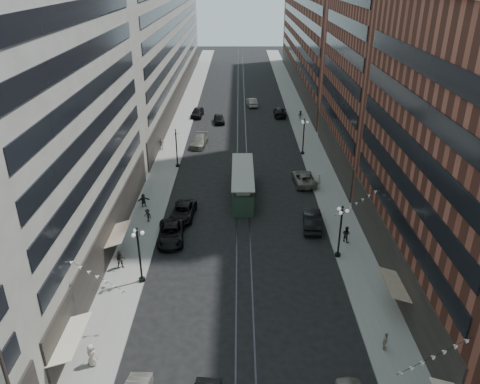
{
  "coord_description": "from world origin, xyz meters",
  "views": [
    {
      "loc": [
        -0.45,
        -6.57,
        25.58
      ],
      "look_at": [
        -0.36,
        36.41,
        5.0
      ],
      "focal_mm": 35.0,
      "sensor_mm": 36.0,
      "label": 1
    }
  ],
  "objects_px": {
    "lamppost_sw_mid": "(176,147)",
    "car_14": "(252,102)",
    "car_2": "(171,233)",
    "car_8": "(199,141)",
    "car_13": "(219,119)",
    "car_9": "(197,112)",
    "pedestrian_9": "(300,115)",
    "lamppost_se_mid": "(304,135)",
    "pedestrian_4": "(385,341)",
    "pedestrian_1": "(91,355)",
    "pedestrian_extra_1": "(148,215)",
    "car_10": "(312,220)",
    "pedestrian_5": "(144,200)",
    "pedestrian_2": "(121,260)",
    "pedestrian_7": "(346,234)",
    "car_12": "(280,112)",
    "pedestrian_8": "(318,180)",
    "lamppost_se_far": "(340,230)",
    "car_7": "(183,212)",
    "car_11": "(304,178)",
    "lamppost_sw_far": "(139,253)",
    "streetcar": "(243,184)",
    "pedestrian_6": "(161,144)"
  },
  "relations": [
    {
      "from": "lamppost_sw_mid",
      "to": "car_14",
      "type": "relative_size",
      "value": 1.1
    },
    {
      "from": "car_2",
      "to": "car_8",
      "type": "xyz_separation_m",
      "value": [
        0.73,
        28.77,
        0.01
      ]
    },
    {
      "from": "car_2",
      "to": "car_13",
      "type": "relative_size",
      "value": 1.28
    },
    {
      "from": "car_9",
      "to": "car_2",
      "type": "bearing_deg",
      "value": -83.44
    },
    {
      "from": "pedestrian_9",
      "to": "lamppost_se_mid",
      "type": "bearing_deg",
      "value": -111.24
    },
    {
      "from": "lamppost_sw_mid",
      "to": "lamppost_se_mid",
      "type": "xyz_separation_m",
      "value": [
        18.4,
        5.0,
        0.0
      ]
    },
    {
      "from": "lamppost_sw_mid",
      "to": "pedestrian_9",
      "type": "bearing_deg",
      "value": 49.22
    },
    {
      "from": "car_2",
      "to": "pedestrian_4",
      "type": "height_order",
      "value": "pedestrian_4"
    },
    {
      "from": "pedestrian_1",
      "to": "pedestrian_extra_1",
      "type": "height_order",
      "value": "pedestrian_1"
    },
    {
      "from": "lamppost_se_mid",
      "to": "pedestrian_4",
      "type": "distance_m",
      "value": 40.48
    },
    {
      "from": "car_10",
      "to": "pedestrian_extra_1",
      "type": "distance_m",
      "value": 18.11
    },
    {
      "from": "car_8",
      "to": "pedestrian_5",
      "type": "xyz_separation_m",
      "value": [
        -4.92,
        -21.38,
        0.15
      ]
    },
    {
      "from": "pedestrian_2",
      "to": "pedestrian_7",
      "type": "height_order",
      "value": "pedestrian_2"
    },
    {
      "from": "pedestrian_1",
      "to": "car_14",
      "type": "distance_m",
      "value": 70.95
    },
    {
      "from": "car_12",
      "to": "car_13",
      "type": "xyz_separation_m",
      "value": [
        -11.45,
        -4.45,
        -0.05
      ]
    },
    {
      "from": "pedestrian_2",
      "to": "pedestrian_9",
      "type": "bearing_deg",
      "value": 50.67
    },
    {
      "from": "pedestrian_1",
      "to": "pedestrian_8",
      "type": "bearing_deg",
      "value": -99.5
    },
    {
      "from": "lamppost_se_far",
      "to": "car_7",
      "type": "bearing_deg",
      "value": 153.03
    },
    {
      "from": "pedestrian_2",
      "to": "car_8",
      "type": "bearing_deg",
      "value": 67.74
    },
    {
      "from": "car_8",
      "to": "car_11",
      "type": "height_order",
      "value": "car_8"
    },
    {
      "from": "car_10",
      "to": "pedestrian_9",
      "type": "relative_size",
      "value": 3.57
    },
    {
      "from": "lamppost_sw_mid",
      "to": "pedestrian_1",
      "type": "relative_size",
      "value": 3.12
    },
    {
      "from": "lamppost_se_far",
      "to": "pedestrian_9",
      "type": "bearing_deg",
      "value": 87.74
    },
    {
      "from": "car_8",
      "to": "car_11",
      "type": "relative_size",
      "value": 0.99
    },
    {
      "from": "lamppost_sw_far",
      "to": "lamppost_se_far",
      "type": "bearing_deg",
      "value": 12.26
    },
    {
      "from": "lamppost_sw_mid",
      "to": "pedestrian_5",
      "type": "bearing_deg",
      "value": -101.53
    },
    {
      "from": "car_9",
      "to": "pedestrian_5",
      "type": "height_order",
      "value": "pedestrian_5"
    },
    {
      "from": "lamppost_sw_far",
      "to": "car_11",
      "type": "height_order",
      "value": "lamppost_sw_far"
    },
    {
      "from": "car_8",
      "to": "pedestrian_8",
      "type": "bearing_deg",
      "value": -37.45
    },
    {
      "from": "pedestrian_5",
      "to": "pedestrian_7",
      "type": "xyz_separation_m",
      "value": [
        22.24,
        -7.93,
        0.08
      ]
    },
    {
      "from": "pedestrian_7",
      "to": "car_14",
      "type": "bearing_deg",
      "value": -37.26
    },
    {
      "from": "pedestrian_8",
      "to": "pedestrian_9",
      "type": "bearing_deg",
      "value": -100.64
    },
    {
      "from": "car_13",
      "to": "lamppost_sw_far",
      "type": "bearing_deg",
      "value": -102.95
    },
    {
      "from": "car_7",
      "to": "car_9",
      "type": "xyz_separation_m",
      "value": [
        -1.6,
        40.06,
        0.1
      ]
    },
    {
      "from": "pedestrian_8",
      "to": "pedestrian_9",
      "type": "xyz_separation_m",
      "value": [
        1.32,
        30.35,
        -0.14
      ]
    },
    {
      "from": "lamppost_se_mid",
      "to": "car_9",
      "type": "distance_m",
      "value": 26.89
    },
    {
      "from": "lamppost_sw_far",
      "to": "car_7",
      "type": "bearing_deg",
      "value": 78.82
    },
    {
      "from": "streetcar",
      "to": "car_14",
      "type": "relative_size",
      "value": 2.39
    },
    {
      "from": "pedestrian_extra_1",
      "to": "pedestrian_7",
      "type": "bearing_deg",
      "value": 20.54
    },
    {
      "from": "lamppost_se_mid",
      "to": "car_2",
      "type": "xyz_separation_m",
      "value": [
        -16.73,
        -24.73,
        -2.3
      ]
    },
    {
      "from": "car_8",
      "to": "car_9",
      "type": "height_order",
      "value": "car_9"
    },
    {
      "from": "car_2",
      "to": "pedestrian_2",
      "type": "relative_size",
      "value": 3.12
    },
    {
      "from": "car_2",
      "to": "pedestrian_2",
      "type": "distance_m",
      "value": 6.6
    },
    {
      "from": "pedestrian_1",
      "to": "pedestrian_6",
      "type": "distance_m",
      "value": 43.7
    },
    {
      "from": "car_2",
      "to": "streetcar",
      "type": "bearing_deg",
      "value": 50.48
    },
    {
      "from": "car_8",
      "to": "car_12",
      "type": "xyz_separation_m",
      "value": [
        14.16,
        16.74,
        0.01
      ]
    },
    {
      "from": "car_12",
      "to": "pedestrian_9",
      "type": "distance_m",
      "value": 4.35
    },
    {
      "from": "car_12",
      "to": "pedestrian_extra_1",
      "type": "xyz_separation_m",
      "value": [
        -17.94,
        -41.8,
        0.1
      ]
    },
    {
      "from": "car_9",
      "to": "car_11",
      "type": "distance_m",
      "value": 34.9
    },
    {
      "from": "pedestrian_4",
      "to": "car_11",
      "type": "xyz_separation_m",
      "value": [
        -2.23,
        29.81,
        -0.14
      ]
    }
  ]
}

